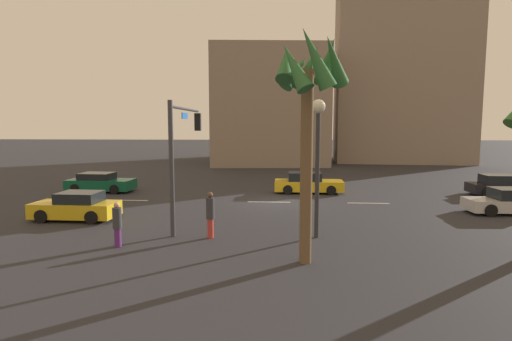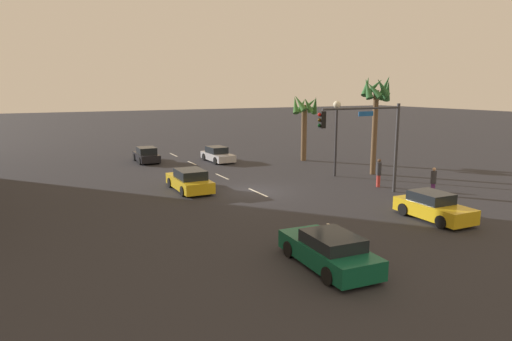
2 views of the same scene
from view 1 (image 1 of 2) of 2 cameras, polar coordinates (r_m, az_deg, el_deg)
name	(u,v)px [view 1 (image 1 of 2)]	position (r m, az deg, el deg)	size (l,w,h in m)	color
ground_plane	(276,202)	(24.43, 2.80, -4.48)	(220.00, 220.00, 0.00)	#28282D
lane_stripe_1	(489,205)	(27.25, 30.02, -4.19)	(2.17, 0.14, 0.01)	silver
lane_stripe_2	(368,203)	(24.96, 15.56, -4.46)	(2.46, 0.14, 0.01)	silver
lane_stripe_3	(269,202)	(24.44, 1.84, -4.46)	(2.56, 0.14, 0.01)	silver
lane_stripe_4	(131,200)	(26.14, -17.26, -4.04)	(2.17, 0.14, 0.01)	silver
car_0	(509,202)	(24.99, 32.07, -3.78)	(4.19, 1.90, 1.33)	#B7B7BC
car_1	(308,183)	(27.99, 7.30, -1.80)	(4.65, 2.00, 1.41)	gold
car_2	(100,183)	(30.21, -21.13, -1.63)	(4.61, 2.14, 1.32)	#0F5138
car_3	(76,207)	(21.67, -24.00, -4.71)	(4.06, 1.92, 1.37)	gold
car_4	(500,186)	(31.25, 31.18, -1.87)	(4.07, 1.87, 1.36)	black
traffic_signal	(183,141)	(18.91, -10.21, 4.15)	(0.36, 6.16, 5.61)	#38383D
streetlamp	(318,141)	(16.43, 8.71, 4.19)	(0.56, 0.56, 5.62)	#2D2D33
pedestrian_0	(117,223)	(16.25, -18.98, -7.07)	(0.48, 0.48, 1.72)	#59266B
pedestrian_1	(210,214)	(16.66, -6.47, -6.05)	(0.48, 0.48, 1.91)	#BF3833
palm_tree_0	(309,88)	(13.27, 7.47, 11.40)	(2.53, 2.48, 7.55)	brown
building_0	(402,45)	(56.44, 19.88, 16.33)	(16.11, 10.13, 29.51)	gray
building_1	(267,109)	(52.60, 1.54, 8.71)	(13.27, 17.57, 13.57)	gray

